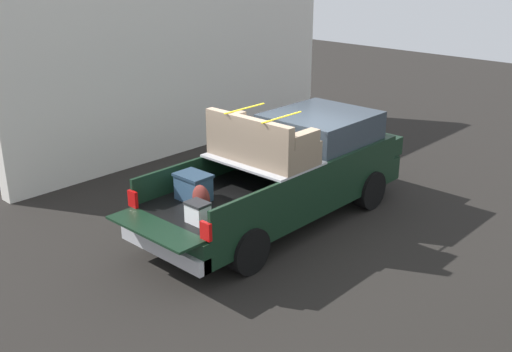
# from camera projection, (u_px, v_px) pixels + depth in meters

# --- Properties ---
(ground_plane) EXTENTS (40.00, 40.00, 0.00)m
(ground_plane) POSITION_uv_depth(u_px,v_px,m) (277.00, 222.00, 11.48)
(ground_plane) COLOR black
(pickup_truck) EXTENTS (6.05, 2.06, 2.23)m
(pickup_truck) POSITION_uv_depth(u_px,v_px,m) (291.00, 169.00, 11.39)
(pickup_truck) COLOR black
(pickup_truck) RESTS_ON ground_plane
(building_facade) EXTENTS (9.87, 0.36, 4.05)m
(building_facade) POSITION_uv_depth(u_px,v_px,m) (185.00, 70.00, 15.05)
(building_facade) COLOR silver
(building_facade) RESTS_ON ground_plane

